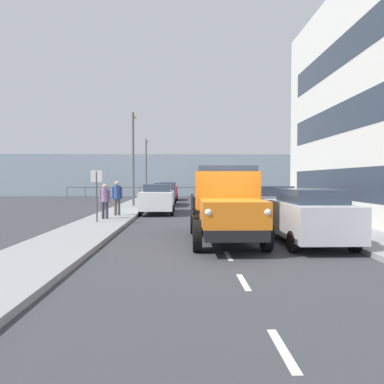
% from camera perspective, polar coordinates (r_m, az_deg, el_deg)
% --- Properties ---
extents(ground_plane, '(80.00, 80.00, 0.00)m').
position_cam_1_polar(ground_plane, '(19.79, 2.03, -3.76)').
color(ground_plane, '#38383D').
extents(sidewalk_left, '(2.34, 39.71, 0.15)m').
position_cam_1_polar(sidewalk_left, '(20.64, 15.49, -3.39)').
color(sidewalk_left, gray).
rests_on(sidewalk_left, ground_plane).
extents(sidewalk_right, '(2.34, 39.71, 0.15)m').
position_cam_1_polar(sidewalk_right, '(20.08, -11.82, -3.51)').
color(sidewalk_right, gray).
rests_on(sidewalk_right, ground_plane).
extents(road_centreline_markings, '(0.12, 36.24, 0.01)m').
position_cam_1_polar(road_centreline_markings, '(19.66, 2.05, -3.79)').
color(road_centreline_markings, silver).
rests_on(road_centreline_markings, ground_plane).
extents(sea_horizon, '(80.00, 0.80, 5.00)m').
position_cam_1_polar(sea_horizon, '(42.53, 0.20, 2.73)').
color(sea_horizon, '#8C9EAD').
rests_on(sea_horizon, ground_plane).
extents(seawall_railing, '(28.08, 0.08, 1.20)m').
position_cam_1_polar(seawall_railing, '(38.94, 0.35, 0.46)').
color(seawall_railing, '#4C5156').
rests_on(seawall_railing, ground_plane).
extents(truck_vintage_orange, '(2.17, 5.64, 2.43)m').
position_cam_1_polar(truck_vintage_orange, '(11.12, 5.56, -2.24)').
color(truck_vintage_orange, black).
rests_on(truck_vintage_orange, ground_plane).
extents(car_silver_kerbside_near, '(1.90, 4.09, 1.72)m').
position_cam_1_polar(car_silver_kerbside_near, '(11.48, 18.30, -3.62)').
color(car_silver_kerbside_near, '#B7BABF').
rests_on(car_silver_kerbside_near, ground_plane).
extents(car_grey_kerbside_1, '(1.93, 4.06, 1.72)m').
position_cam_1_polar(car_grey_kerbside_1, '(16.25, 12.37, -1.92)').
color(car_grey_kerbside_1, slate).
rests_on(car_grey_kerbside_1, ground_plane).
extents(car_white_oppositeside_0, '(1.91, 4.36, 1.72)m').
position_cam_1_polar(car_white_oppositeside_0, '(20.79, -5.56, -1.01)').
color(car_white_oppositeside_0, white).
rests_on(car_white_oppositeside_0, ground_plane).
extents(car_navy_oppositeside_1, '(1.82, 4.69, 1.72)m').
position_cam_1_polar(car_navy_oppositeside_1, '(27.25, -4.56, -0.28)').
color(car_navy_oppositeside_1, navy).
rests_on(car_navy_oppositeside_1, ground_plane).
extents(car_red_oppositeside_2, '(1.87, 4.24, 1.72)m').
position_cam_1_polar(car_red_oppositeside_2, '(34.01, -3.93, 0.19)').
color(car_red_oppositeside_2, '#B21E1E').
rests_on(car_red_oppositeside_2, ground_plane).
extents(pedestrian_by_lamp, '(0.53, 0.34, 1.65)m').
position_cam_1_polar(pedestrian_by_lamp, '(17.08, -13.94, -1.00)').
color(pedestrian_by_lamp, '#383342').
rests_on(pedestrian_by_lamp, sidewalk_right).
extents(pedestrian_near_railing, '(0.53, 0.34, 1.77)m').
position_cam_1_polar(pedestrian_near_railing, '(18.55, -12.04, -0.50)').
color(pedestrian_near_railing, '#4C473D').
rests_on(pedestrian_near_railing, sidewalk_right).
extents(lamp_post_promenade, '(0.32, 1.14, 6.58)m').
position_cam_1_polar(lamp_post_promenade, '(25.49, -9.47, 6.66)').
color(lamp_post_promenade, '#59595B').
rests_on(lamp_post_promenade, sidewalk_right).
extents(lamp_post_far, '(0.32, 1.14, 5.97)m').
position_cam_1_polar(lamp_post_far, '(36.32, -7.43, 4.79)').
color(lamp_post_far, '#59595B').
rests_on(lamp_post_far, sidewalk_right).
extents(street_sign, '(0.50, 0.07, 2.25)m').
position_cam_1_polar(street_sign, '(15.89, -15.21, 0.81)').
color(street_sign, '#4C4C4C').
rests_on(street_sign, sidewalk_right).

